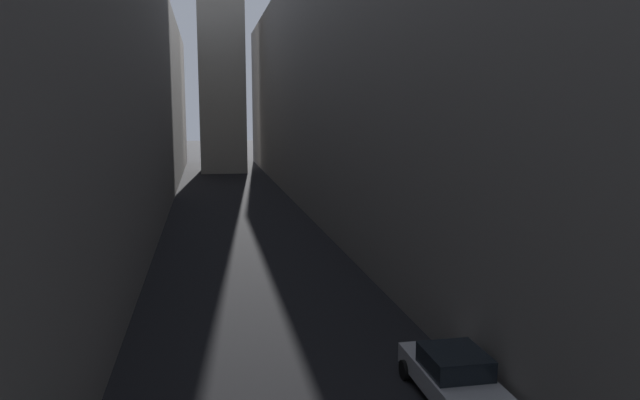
# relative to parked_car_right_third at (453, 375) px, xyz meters

# --- Properties ---
(ground_plane) EXTENTS (264.00, 264.00, 0.00)m
(ground_plane) POSITION_rel_parked_car_right_third_xyz_m (-4.40, 30.40, -0.75)
(ground_plane) COLOR black
(building_block_left) EXTENTS (10.87, 108.00, 19.17)m
(building_block_left) POSITION_rel_parked_car_right_third_xyz_m (-15.33, 32.40, 8.83)
(building_block_left) COLOR slate
(building_block_left) RESTS_ON ground
(building_block_right) EXTENTS (12.55, 108.00, 21.08)m
(building_block_right) POSITION_rel_parked_car_right_third_xyz_m (7.37, 32.40, 9.79)
(building_block_right) COLOR slate
(building_block_right) RESTS_ON ground
(parked_car_right_third) EXTENTS (2.01, 4.37, 1.51)m
(parked_car_right_third) POSITION_rel_parked_car_right_third_xyz_m (0.00, 0.00, 0.00)
(parked_car_right_third) COLOR #B7B7BC
(parked_car_right_third) RESTS_ON ground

